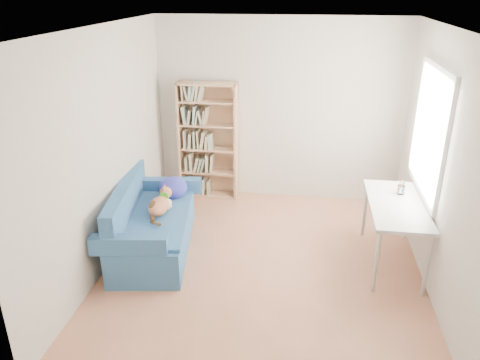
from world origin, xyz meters
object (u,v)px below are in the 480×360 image
object	(u,v)px
bookshelf	(208,145)
sofa	(152,224)
desk	(396,209)
pen_cup	(401,189)

from	to	relation	value
bookshelf	sofa	bearing A→B (deg)	-102.36
desk	sofa	bearing A→B (deg)	-178.17
desk	pen_cup	size ratio (longest dim) A/B	7.66
bookshelf	pen_cup	world-z (taller)	bookshelf
bookshelf	desk	world-z (taller)	bookshelf
sofa	pen_cup	world-z (taller)	pen_cup
sofa	desk	size ratio (longest dim) A/B	1.39
bookshelf	desk	bearing A→B (deg)	-32.29
sofa	desk	xyz separation A→B (m)	(2.80, 0.09, 0.36)
pen_cup	sofa	bearing A→B (deg)	-172.83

